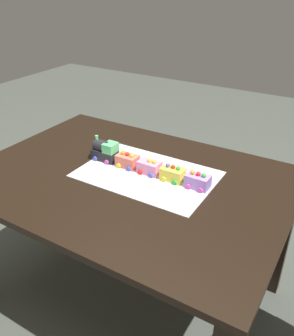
{
  "coord_description": "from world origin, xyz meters",
  "views": [
    {
      "loc": [
        0.79,
        -1.14,
        1.55
      ],
      "look_at": [
        0.06,
        0.06,
        0.77
      ],
      "focal_mm": 38.46,
      "sensor_mm": 36.0,
      "label": 1
    }
  ],
  "objects_px": {
    "cake_locomotive": "(105,151)",
    "cake_car_hopper_bubblegum": "(150,167)",
    "cake_car_caboose_lemon": "(173,174)",
    "cake_car_tanker_lavender": "(198,181)",
    "dining_table": "(129,196)",
    "cake_car_flatbed_coral": "(128,161)"
  },
  "relations": [
    {
      "from": "cake_car_tanker_lavender",
      "to": "dining_table",
      "type": "bearing_deg",
      "value": -166.56
    },
    {
      "from": "cake_car_tanker_lavender",
      "to": "cake_car_flatbed_coral",
      "type": "bearing_deg",
      "value": 180.0
    },
    {
      "from": "cake_car_flatbed_coral",
      "to": "cake_car_caboose_lemon",
      "type": "distance_m",
      "value": 0.24
    },
    {
      "from": "dining_table",
      "to": "cake_locomotive",
      "type": "xyz_separation_m",
      "value": [
        -0.18,
        0.07,
        0.16
      ]
    },
    {
      "from": "cake_car_hopper_bubblegum",
      "to": "cake_car_tanker_lavender",
      "type": "xyz_separation_m",
      "value": [
        0.24,
        0.0,
        0.0
      ]
    },
    {
      "from": "cake_car_flatbed_coral",
      "to": "cake_car_tanker_lavender",
      "type": "bearing_deg",
      "value": 0.0
    },
    {
      "from": "dining_table",
      "to": "cake_locomotive",
      "type": "height_order",
      "value": "cake_locomotive"
    },
    {
      "from": "cake_car_hopper_bubblegum",
      "to": "cake_car_caboose_lemon",
      "type": "distance_m",
      "value": 0.12
    },
    {
      "from": "dining_table",
      "to": "cake_car_hopper_bubblegum",
      "type": "height_order",
      "value": "cake_car_hopper_bubblegum"
    },
    {
      "from": "cake_car_flatbed_coral",
      "to": "cake_car_tanker_lavender",
      "type": "xyz_separation_m",
      "value": [
        0.35,
        0.0,
        0.0
      ]
    },
    {
      "from": "cake_locomotive",
      "to": "cake_car_flatbed_coral",
      "type": "distance_m",
      "value": 0.13
    },
    {
      "from": "cake_car_hopper_bubblegum",
      "to": "dining_table",
      "type": "bearing_deg",
      "value": -133.38
    },
    {
      "from": "cake_locomotive",
      "to": "cake_car_caboose_lemon",
      "type": "bearing_deg",
      "value": 0.0
    },
    {
      "from": "cake_locomotive",
      "to": "cake_car_tanker_lavender",
      "type": "height_order",
      "value": "cake_locomotive"
    },
    {
      "from": "cake_locomotive",
      "to": "cake_car_hopper_bubblegum",
      "type": "distance_m",
      "value": 0.25
    },
    {
      "from": "cake_car_hopper_bubblegum",
      "to": "cake_car_tanker_lavender",
      "type": "distance_m",
      "value": 0.24
    },
    {
      "from": "cake_car_hopper_bubblegum",
      "to": "cake_car_caboose_lemon",
      "type": "bearing_deg",
      "value": 0.0
    },
    {
      "from": "cake_car_flatbed_coral",
      "to": "cake_car_caboose_lemon",
      "type": "height_order",
      "value": "same"
    },
    {
      "from": "dining_table",
      "to": "cake_car_caboose_lemon",
      "type": "height_order",
      "value": "cake_car_caboose_lemon"
    },
    {
      "from": "cake_car_flatbed_coral",
      "to": "cake_car_hopper_bubblegum",
      "type": "height_order",
      "value": "same"
    },
    {
      "from": "dining_table",
      "to": "cake_car_caboose_lemon",
      "type": "bearing_deg",
      "value": 21.33
    },
    {
      "from": "cake_locomotive",
      "to": "cake_car_hopper_bubblegum",
      "type": "xyz_separation_m",
      "value": [
        0.25,
        0.0,
        -0.02
      ]
    }
  ]
}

